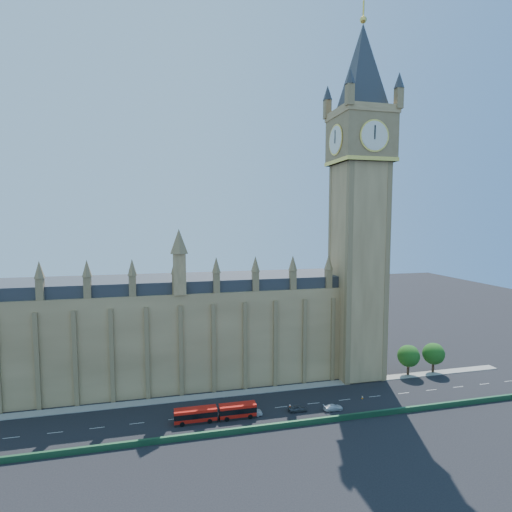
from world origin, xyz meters
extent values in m
plane|color=black|center=(0.00, 0.00, 0.00)|extent=(400.00, 400.00, 0.00)
cube|color=olive|center=(-25.00, 22.00, 12.50)|extent=(120.00, 20.00, 25.00)
cube|color=#2D3035|center=(-25.00, 22.00, 26.50)|extent=(120.00, 18.00, 3.00)
cube|color=olive|center=(38.00, 14.00, 29.00)|extent=(12.00, 12.00, 58.00)
cube|color=olive|center=(38.00, 14.00, 64.00)|extent=(14.00, 14.00, 12.00)
cylinder|color=silver|center=(38.00, 6.85, 64.00)|extent=(7.20, 0.30, 7.20)
cube|color=olive|center=(38.00, 14.00, 71.00)|extent=(14.50, 14.50, 2.00)
pyramid|color=#2D3035|center=(38.00, 14.00, 94.00)|extent=(20.59, 20.59, 22.00)
sphere|color=#F2C64C|center=(38.00, 14.00, 94.80)|extent=(1.80, 1.80, 1.80)
cube|color=#1E4C2D|center=(0.00, -9.00, 0.60)|extent=(160.00, 0.60, 1.20)
cube|color=gray|center=(0.00, 9.50, 0.08)|extent=(160.00, 3.00, 0.16)
cylinder|color=#382619|center=(52.00, 10.00, 2.00)|extent=(0.70, 0.70, 4.00)
sphere|color=#1A4813|center=(52.00, 10.00, 5.50)|extent=(6.00, 6.00, 6.00)
sphere|color=#1A4813|center=(52.80, 10.30, 6.10)|extent=(4.38, 4.38, 4.38)
cylinder|color=#382619|center=(60.00, 10.00, 2.00)|extent=(0.70, 0.70, 4.00)
sphere|color=#1A4813|center=(60.00, 10.00, 5.50)|extent=(6.00, 6.00, 6.00)
sphere|color=#1A4813|center=(60.80, 10.30, 6.10)|extent=(4.38, 4.38, 4.38)
cube|color=red|center=(-7.81, -2.42, 1.50)|extent=(9.04, 2.58, 3.01)
cube|color=red|center=(1.31, -2.49, 1.50)|extent=(8.04, 2.57, 3.01)
cube|color=black|center=(-7.81, -2.42, 1.86)|extent=(9.09, 2.63, 1.14)
cube|color=black|center=(1.31, -2.49, 1.86)|extent=(8.09, 2.62, 1.14)
cylinder|color=black|center=(-3.50, -2.45, 1.35)|extent=(0.82, 2.41, 2.41)
cylinder|color=black|center=(-10.71, -3.65, 0.50)|extent=(1.00, 0.31, 1.00)
cylinder|color=black|center=(-10.69, -1.14, 0.50)|extent=(1.00, 0.31, 1.00)
cylinder|color=black|center=(-4.94, -3.69, 0.50)|extent=(1.00, 0.31, 1.00)
cylinder|color=black|center=(-4.92, -1.19, 0.50)|extent=(1.00, 0.31, 1.00)
cylinder|color=black|center=(-1.27, -3.72, 0.50)|extent=(1.00, 0.31, 1.00)
cylinder|color=black|center=(-1.25, -1.22, 0.50)|extent=(1.00, 0.31, 1.00)
cylinder|color=black|center=(3.86, -3.76, 0.50)|extent=(1.00, 0.31, 1.00)
cylinder|color=black|center=(3.88, -1.26, 0.50)|extent=(1.00, 0.31, 1.00)
imported|color=#414349|center=(14.96, -2.90, 0.71)|extent=(4.24, 1.93, 1.41)
imported|color=#A1A4A9|center=(4.42, -2.40, 0.77)|extent=(4.76, 1.85, 1.54)
imported|color=silver|center=(23.08, -4.22, 0.64)|extent=(4.47, 1.88, 1.29)
cube|color=black|center=(14.00, -1.74, 0.02)|extent=(0.48, 0.48, 0.04)
cone|color=orange|center=(14.00, -1.74, 0.34)|extent=(0.53, 0.53, 0.69)
cylinder|color=white|center=(14.00, -1.74, 0.44)|extent=(0.33, 0.33, 0.12)
cube|color=black|center=(14.71, -2.82, 0.02)|extent=(0.47, 0.47, 0.04)
cone|color=#E25E0B|center=(14.71, -2.82, 0.31)|extent=(0.52, 0.52, 0.62)
cylinder|color=white|center=(14.71, -2.82, 0.40)|extent=(0.30, 0.30, 0.11)
cube|color=black|center=(14.00, -0.55, 0.02)|extent=(0.53, 0.53, 0.04)
cone|color=#FE4F0D|center=(14.00, -0.55, 0.36)|extent=(0.59, 0.59, 0.72)
cylinder|color=white|center=(14.00, -0.55, 0.46)|extent=(0.35, 0.35, 0.12)
cube|color=black|center=(32.39, -0.50, 0.02)|extent=(0.43, 0.43, 0.04)
cone|color=orange|center=(32.39, -0.50, 0.35)|extent=(0.48, 0.48, 0.71)
cylinder|color=white|center=(32.39, -0.50, 0.45)|extent=(0.34, 0.34, 0.12)
camera|label=1|loc=(-14.27, -84.87, 43.04)|focal=28.00mm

